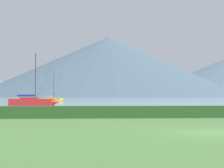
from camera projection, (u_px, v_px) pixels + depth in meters
The scene contains 6 objects.
ground_plane at pixel (210, 133), 16.82m from camera, with size 1000.00×1000.00×0.00m, color #477038.
harbor_water at pixel (106, 99), 153.54m from camera, with size 320.00×246.00×0.00m, color #8499A8.
hedge_line at pixel (164, 112), 27.82m from camera, with size 80.00×1.20×1.00m, color #284C23.
sailboat_slip_1 at pixel (32, 101), 58.82m from camera, with size 8.98×3.64×9.37m.
sailboat_slip_6 at pixel (52, 99), 96.25m from camera, with size 6.73×3.52×9.05m.
distant_hill_central_peak at pixel (108, 67), 332.55m from camera, with size 258.94×258.94×59.92m, color #425666.
Camera 1 is at (-5.92, -16.59, 1.94)m, focal length 53.13 mm.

